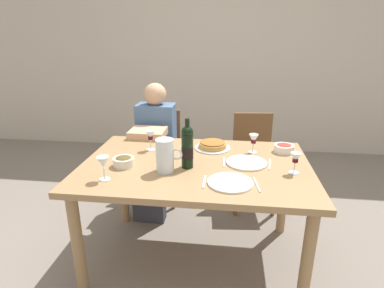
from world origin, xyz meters
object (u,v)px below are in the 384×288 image
at_px(wine_bottle, 187,147).
at_px(dinner_plate_right_setting, 247,163).
at_px(water_pitcher, 165,157).
at_px(baked_tart, 213,145).
at_px(wine_glass_centre, 103,163).
at_px(wine_glass_spare, 150,136).
at_px(wine_glass_left_diner, 254,140).
at_px(wine_glass_right_diner, 295,159).
at_px(diner_left, 154,146).
at_px(chair_left, 160,149).
at_px(chair_right, 253,154).
at_px(olive_bowl, 124,161).
at_px(salad_bowl, 284,148).
at_px(dining_table, 196,176).
at_px(dinner_plate_left_setting, 230,182).

xyz_separation_m(wine_bottle, dinner_plate_right_setting, (0.38, 0.11, -0.13)).
distance_m(water_pitcher, baked_tart, 0.52).
distance_m(wine_glass_centre, dinner_plate_right_setting, 0.91).
xyz_separation_m(wine_glass_spare, dinner_plate_right_setting, (0.69, -0.18, -0.10)).
xyz_separation_m(wine_glass_left_diner, wine_glass_centre, (-0.89, -0.55, 0.01)).
height_order(wine_glass_right_diner, diner_left, diner_left).
xyz_separation_m(wine_glass_right_diner, chair_left, (-1.07, 0.99, -0.36)).
bearing_deg(chair_right, wine_glass_centre, 46.22).
height_order(wine_glass_left_diner, chair_left, wine_glass_left_diner).
xyz_separation_m(water_pitcher, diner_left, (-0.28, 0.82, -0.24)).
relative_size(olive_bowl, wine_glass_right_diner, 1.04).
relative_size(baked_tart, olive_bowl, 1.91).
height_order(water_pitcher, wine_glass_spare, water_pitcher).
distance_m(water_pitcher, salad_bowl, 0.90).
height_order(dining_table, chair_right, chair_right).
bearing_deg(water_pitcher, dinner_plate_left_setting, -17.03).
bearing_deg(wine_glass_left_diner, dinner_plate_left_setting, -106.94).
xyz_separation_m(dining_table, wine_glass_left_diner, (0.39, 0.25, 0.19)).
height_order(wine_glass_left_diner, dinner_plate_right_setting, wine_glass_left_diner).
bearing_deg(wine_glass_centre, water_pitcher, 26.07).
bearing_deg(chair_left, dinner_plate_left_setting, 121.01).
relative_size(dining_table, salad_bowl, 10.63).
distance_m(dining_table, dinner_plate_right_setting, 0.35).
bearing_deg(wine_bottle, dining_table, 55.49).
height_order(wine_bottle, chair_right, wine_bottle).
xyz_separation_m(olive_bowl, diner_left, (0.01, 0.78, -0.18)).
bearing_deg(wine_glass_left_diner, salad_bowl, 9.12).
relative_size(dining_table, wine_bottle, 4.64).
relative_size(wine_glass_right_diner, wine_glass_spare, 0.90).
xyz_separation_m(dining_table, diner_left, (-0.45, 0.68, -0.05)).
xyz_separation_m(wine_glass_spare, diner_left, (-0.10, 0.47, -0.25)).
height_order(wine_bottle, dinner_plate_right_setting, wine_bottle).
xyz_separation_m(wine_bottle, wine_glass_centre, (-0.46, -0.24, -0.03)).
xyz_separation_m(dining_table, salad_bowl, (0.61, 0.29, 0.13)).
bearing_deg(olive_bowl, chair_right, 47.59).
bearing_deg(wine_glass_left_diner, wine_glass_centre, -148.19).
bearing_deg(dinner_plate_left_setting, water_pitcher, 162.97).
height_order(olive_bowl, dinner_plate_left_setting, olive_bowl).
bearing_deg(water_pitcher, wine_bottle, 30.30).
bearing_deg(dinner_plate_right_setting, dining_table, -173.29).
distance_m(baked_tart, chair_left, 0.88).
bearing_deg(wine_bottle, dinner_plate_left_setting, -35.85).
height_order(water_pitcher, wine_glass_centre, water_pitcher).
bearing_deg(wine_bottle, water_pitcher, -149.70).
relative_size(wine_glass_right_diner, dinner_plate_right_setting, 0.49).
height_order(wine_bottle, diner_left, diner_left).
height_order(wine_glass_right_diner, wine_glass_spare, wine_glass_spare).
distance_m(water_pitcher, diner_left, 0.90).
bearing_deg(wine_glass_right_diner, wine_glass_spare, 163.43).
relative_size(dinner_plate_right_setting, diner_left, 0.23).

